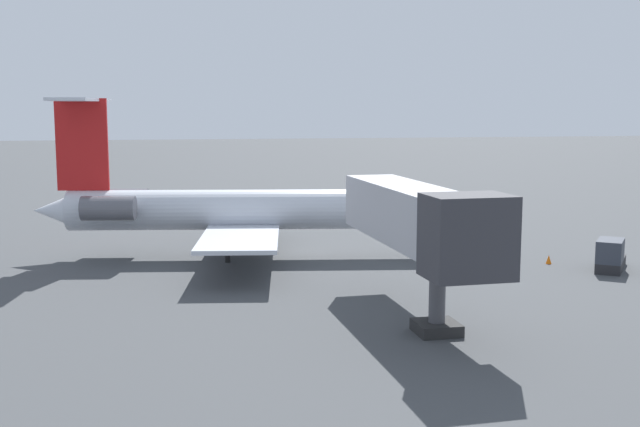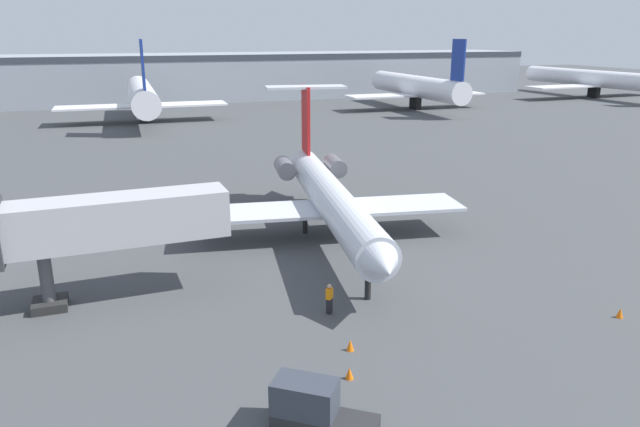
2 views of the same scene
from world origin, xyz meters
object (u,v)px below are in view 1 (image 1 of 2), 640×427
object	(u,v)px
traffic_cone_mid	(508,258)
traffic_cone_near	(549,259)
baggage_tug_lead	(610,257)
ground_crew_marshaller	(445,250)
traffic_cone_far	(449,223)
jet_bridge	(422,221)
regional_jet	(244,208)

from	to	relation	value
traffic_cone_mid	traffic_cone_near	bearing A→B (deg)	-113.84
traffic_cone_mid	baggage_tug_lead	bearing A→B (deg)	-126.57
ground_crew_marshaller	traffic_cone_mid	bearing A→B (deg)	-96.83
traffic_cone_mid	traffic_cone_far	distance (m)	14.80
jet_bridge	traffic_cone_mid	size ratio (longest dim) A/B	25.55
traffic_cone_near	traffic_cone_mid	size ratio (longest dim) A/B	1.00
baggage_tug_lead	ground_crew_marshaller	bearing A→B (deg)	65.36
jet_bridge	ground_crew_marshaller	size ratio (longest dim) A/B	8.32
jet_bridge	traffic_cone_far	distance (m)	29.17
ground_crew_marshaller	traffic_cone_near	size ratio (longest dim) A/B	3.07
ground_crew_marshaller	traffic_cone_far	distance (m)	15.36
regional_jet	ground_crew_marshaller	world-z (taller)	regional_jet
regional_jet	traffic_cone_far	xyz separation A→B (m)	(9.71, -17.64, -2.94)
jet_bridge	baggage_tug_lead	size ratio (longest dim) A/B	3.49
jet_bridge	baggage_tug_lead	world-z (taller)	jet_bridge
traffic_cone_mid	traffic_cone_far	world-z (taller)	same
regional_jet	jet_bridge	bearing A→B (deg)	-160.24
ground_crew_marshaller	traffic_cone_mid	world-z (taller)	ground_crew_marshaller
regional_jet	jet_bridge	size ratio (longest dim) A/B	2.01
ground_crew_marshaller	traffic_cone_near	bearing A→B (deg)	-103.21
jet_bridge	traffic_cone_mid	world-z (taller)	jet_bridge
baggage_tug_lead	traffic_cone_far	world-z (taller)	baggage_tug_lead
baggage_tug_lead	traffic_cone_near	bearing A→B (deg)	44.96
ground_crew_marshaller	traffic_cone_near	world-z (taller)	ground_crew_marshaller
traffic_cone_near	regional_jet	bearing A→B (deg)	71.71
ground_crew_marshaller	traffic_cone_mid	distance (m)	4.05
regional_jet	traffic_cone_near	xyz separation A→B (m)	(-5.96, -18.04, -2.94)
traffic_cone_far	jet_bridge	bearing A→B (deg)	156.21
traffic_cone_near	traffic_cone_far	distance (m)	15.67
traffic_cone_near	traffic_cone_far	xyz separation A→B (m)	(15.67, 0.40, 0.00)
regional_jet	traffic_cone_far	distance (m)	20.35
jet_bridge	traffic_cone_mid	distance (m)	15.88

